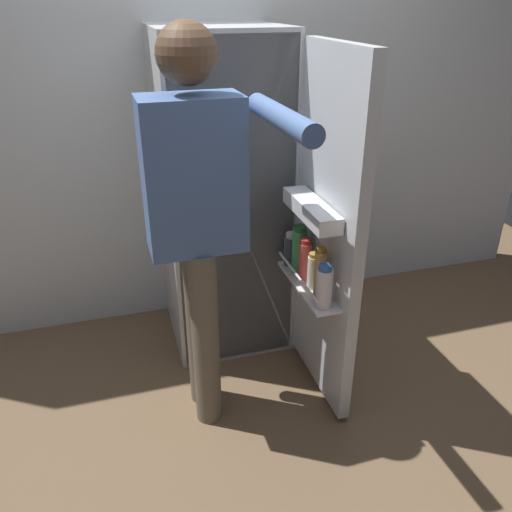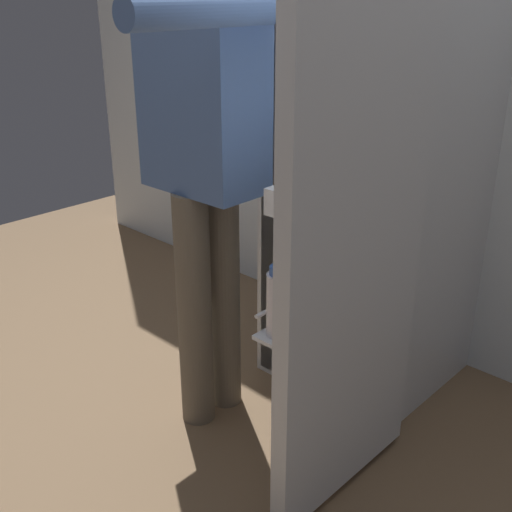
# 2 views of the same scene
# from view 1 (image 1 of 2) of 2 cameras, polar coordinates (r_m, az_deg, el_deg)

# --- Properties ---
(ground_plane) EXTENTS (5.48, 5.48, 0.00)m
(ground_plane) POSITION_cam_1_polar(r_m,az_deg,el_deg) (2.73, -0.44, -14.28)
(ground_plane) COLOR brown
(kitchen_wall) EXTENTS (4.40, 0.10, 2.63)m
(kitchen_wall) POSITION_cam_1_polar(r_m,az_deg,el_deg) (3.00, -5.68, 17.49)
(kitchen_wall) COLOR silver
(kitchen_wall) RESTS_ON ground_plane
(refrigerator) EXTENTS (0.68, 1.23, 1.68)m
(refrigerator) POSITION_cam_1_polar(r_m,az_deg,el_deg) (2.73, -2.89, 6.24)
(refrigerator) COLOR silver
(refrigerator) RESTS_ON ground_plane
(person) EXTENTS (0.53, 0.71, 1.73)m
(person) POSITION_cam_1_polar(r_m,az_deg,el_deg) (2.09, -6.43, 5.35)
(person) COLOR #665B4C
(person) RESTS_ON ground_plane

